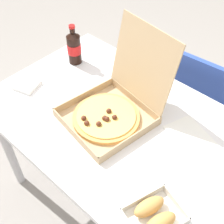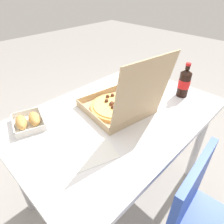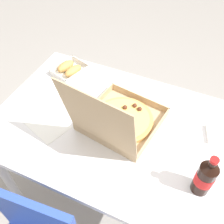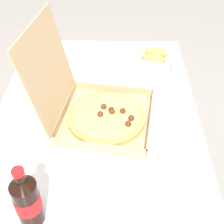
% 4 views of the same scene
% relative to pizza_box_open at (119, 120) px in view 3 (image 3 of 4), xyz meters
% --- Properties ---
extents(ground_plane, '(10.00, 10.00, 0.00)m').
position_rel_pizza_box_open_xyz_m(ground_plane, '(0.02, 0.00, -0.79)').
color(ground_plane, gray).
extents(dining_table, '(1.22, 0.81, 0.74)m').
position_rel_pizza_box_open_xyz_m(dining_table, '(0.02, 0.00, -0.14)').
color(dining_table, white).
rests_on(dining_table, ground_plane).
extents(pizza_box_open, '(0.41, 0.47, 0.39)m').
position_rel_pizza_box_open_xyz_m(pizza_box_open, '(0.00, 0.00, 0.00)').
color(pizza_box_open, tan).
rests_on(pizza_box_open, dining_table).
extents(bread_side_box, '(0.20, 0.23, 0.06)m').
position_rel_pizza_box_open_xyz_m(bread_side_box, '(0.43, -0.26, -0.03)').
color(bread_side_box, white).
rests_on(bread_side_box, dining_table).
extents(cola_bottle, '(0.07, 0.07, 0.22)m').
position_rel_pizza_box_open_xyz_m(cola_bottle, '(-0.43, 0.16, 0.04)').
color(cola_bottle, black).
rests_on(cola_bottle, dining_table).
extents(paper_menu, '(0.25, 0.21, 0.00)m').
position_rel_pizza_box_open_xyz_m(paper_menu, '(0.33, 0.14, -0.05)').
color(paper_menu, white).
rests_on(paper_menu, dining_table).
extents(napkin_pile, '(0.14, 0.14, 0.02)m').
position_rel_pizza_box_open_xyz_m(napkin_pile, '(-0.46, -0.14, -0.04)').
color(napkin_pile, white).
rests_on(napkin_pile, dining_table).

